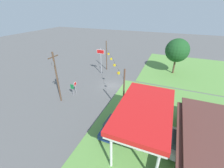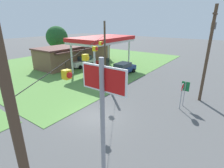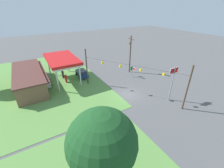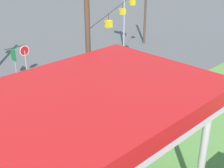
{
  "view_description": "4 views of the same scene",
  "coord_description": "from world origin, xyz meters",
  "px_view_note": "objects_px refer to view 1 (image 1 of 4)",
  "views": [
    {
      "loc": [
        26.47,
        10.57,
        15.31
      ],
      "look_at": [
        3.71,
        1.34,
        2.48
      ],
      "focal_mm": 24.0,
      "sensor_mm": 36.0,
      "label": 1
    },
    {
      "loc": [
        -9.58,
        -8.82,
        7.57
      ],
      "look_at": [
        3.8,
        0.8,
        1.66
      ],
      "focal_mm": 28.0,
      "sensor_mm": 36.0,
      "label": 2
    },
    {
      "loc": [
        -19.44,
        15.11,
        15.17
      ],
      "look_at": [
        3.08,
        1.89,
        1.37
      ],
      "focal_mm": 24.0,
      "sensor_mm": 36.0,
      "label": 3
    },
    {
      "loc": [
        16.93,
        15.55,
        9.37
      ],
      "look_at": [
        4.08,
        2.49,
        1.31
      ],
      "focal_mm": 50.0,
      "sensor_mm": 36.0,
      "label": 4
    }
  ],
  "objects_px": {
    "car_at_pumps_front": "(112,126)",
    "car_at_pumps_rear": "(177,142)",
    "gas_station_canopy": "(145,110)",
    "fuel_pump_near": "(144,129)",
    "route_sign": "(72,88)",
    "utility_pole_main": "(56,75)",
    "fuel_pump_far": "(139,144)",
    "stop_sign_overhead": "(101,56)",
    "stop_sign_roadside": "(75,85)",
    "tree_west_verge": "(177,50)",
    "gas_station_store": "(207,153)"
  },
  "relations": [
    {
      "from": "gas_station_canopy",
      "to": "stop_sign_overhead",
      "type": "xyz_separation_m",
      "value": [
        -17.51,
        -14.06,
        -0.35
      ]
    },
    {
      "from": "gas_station_store",
      "to": "utility_pole_main",
      "type": "xyz_separation_m",
      "value": [
        -4.18,
        -22.38,
        3.28
      ]
    },
    {
      "from": "gas_station_canopy",
      "to": "stop_sign_overhead",
      "type": "height_order",
      "value": "stop_sign_overhead"
    },
    {
      "from": "fuel_pump_far",
      "to": "tree_west_verge",
      "type": "bearing_deg",
      "value": 173.76
    },
    {
      "from": "fuel_pump_far",
      "to": "stop_sign_overhead",
      "type": "bearing_deg",
      "value": -143.26
    },
    {
      "from": "car_at_pumps_rear",
      "to": "tree_west_verge",
      "type": "bearing_deg",
      "value": 8.2
    },
    {
      "from": "car_at_pumps_rear",
      "to": "car_at_pumps_front",
      "type": "bearing_deg",
      "value": 97.47
    },
    {
      "from": "fuel_pump_far",
      "to": "car_at_pumps_rear",
      "type": "distance_m",
      "value": 4.43
    },
    {
      "from": "gas_station_store",
      "to": "stop_sign_roadside",
      "type": "xyz_separation_m",
      "value": [
        -7.39,
        -21.27,
        0.04
      ]
    },
    {
      "from": "gas_station_store",
      "to": "car_at_pumps_front",
      "type": "distance_m",
      "value": 11.03
    },
    {
      "from": "route_sign",
      "to": "utility_pole_main",
      "type": "bearing_deg",
      "value": -24.6
    },
    {
      "from": "fuel_pump_near",
      "to": "route_sign",
      "type": "distance_m",
      "value": 15.16
    },
    {
      "from": "stop_sign_overhead",
      "to": "utility_pole_main",
      "type": "xyz_separation_m",
      "value": [
        13.93,
        -1.42,
        0.58
      ]
    },
    {
      "from": "stop_sign_roadside",
      "to": "tree_west_verge",
      "type": "distance_m",
      "value": 25.11
    },
    {
      "from": "tree_west_verge",
      "to": "car_at_pumps_rear",
      "type": "bearing_deg",
      "value": 2.93
    },
    {
      "from": "gas_station_canopy",
      "to": "route_sign",
      "type": "bearing_deg",
      "value": -112.17
    },
    {
      "from": "fuel_pump_near",
      "to": "car_at_pumps_front",
      "type": "relative_size",
      "value": 0.38
    },
    {
      "from": "gas_station_canopy",
      "to": "car_at_pumps_front",
      "type": "distance_m",
      "value": 5.66
    },
    {
      "from": "gas_station_canopy",
      "to": "fuel_pump_far",
      "type": "distance_m",
      "value": 4.21
    },
    {
      "from": "gas_station_canopy",
      "to": "utility_pole_main",
      "type": "height_order",
      "value": "utility_pole_main"
    },
    {
      "from": "gas_station_canopy",
      "to": "gas_station_store",
      "type": "xyz_separation_m",
      "value": [
        0.6,
        6.89,
        -3.05
      ]
    },
    {
      "from": "stop_sign_roadside",
      "to": "stop_sign_overhead",
      "type": "relative_size",
      "value": 0.39
    },
    {
      "from": "stop_sign_roadside",
      "to": "route_sign",
      "type": "relative_size",
      "value": 1.04
    },
    {
      "from": "gas_station_canopy",
      "to": "fuel_pump_far",
      "type": "height_order",
      "value": "gas_station_canopy"
    },
    {
      "from": "gas_station_store",
      "to": "utility_pole_main",
      "type": "bearing_deg",
      "value": -100.58
    },
    {
      "from": "stop_sign_overhead",
      "to": "route_sign",
      "type": "height_order",
      "value": "stop_sign_overhead"
    },
    {
      "from": "car_at_pumps_front",
      "to": "car_at_pumps_rear",
      "type": "relative_size",
      "value": 0.97
    },
    {
      "from": "stop_sign_overhead",
      "to": "utility_pole_main",
      "type": "relative_size",
      "value": 0.72
    },
    {
      "from": "fuel_pump_near",
      "to": "gas_station_canopy",
      "type": "bearing_deg",
      "value": 0.06
    },
    {
      "from": "gas_station_store",
      "to": "fuel_pump_near",
      "type": "height_order",
      "value": "gas_station_store"
    },
    {
      "from": "gas_station_store",
      "to": "car_at_pumps_front",
      "type": "bearing_deg",
      "value": -93.68
    },
    {
      "from": "route_sign",
      "to": "car_at_pumps_front",
      "type": "bearing_deg",
      "value": 60.85
    },
    {
      "from": "tree_west_verge",
      "to": "fuel_pump_far",
      "type": "bearing_deg",
      "value": -6.24
    },
    {
      "from": "fuel_pump_far",
      "to": "stop_sign_roadside",
      "type": "bearing_deg",
      "value": -119.43
    },
    {
      "from": "stop_sign_overhead",
      "to": "fuel_pump_far",
      "type": "bearing_deg",
      "value": 36.74
    },
    {
      "from": "fuel_pump_far",
      "to": "car_at_pumps_rear",
      "type": "height_order",
      "value": "car_at_pumps_rear"
    },
    {
      "from": "gas_station_canopy",
      "to": "fuel_pump_far",
      "type": "bearing_deg",
      "value": -0.06
    },
    {
      "from": "gas_station_canopy",
      "to": "car_at_pumps_front",
      "type": "height_order",
      "value": "gas_station_canopy"
    },
    {
      "from": "route_sign",
      "to": "fuel_pump_far",
      "type": "bearing_deg",
      "value": 63.47
    },
    {
      "from": "car_at_pumps_front",
      "to": "gas_station_canopy",
      "type": "bearing_deg",
      "value": 90.26
    },
    {
      "from": "fuel_pump_far",
      "to": "utility_pole_main",
      "type": "bearing_deg",
      "value": -107.58
    },
    {
      "from": "car_at_pumps_front",
      "to": "stop_sign_roadside",
      "type": "bearing_deg",
      "value": -121.23
    },
    {
      "from": "car_at_pumps_front",
      "to": "stop_sign_overhead",
      "type": "relative_size",
      "value": 0.71
    },
    {
      "from": "fuel_pump_near",
      "to": "car_at_pumps_rear",
      "type": "xyz_separation_m",
      "value": [
        0.91,
        4.08,
        0.16
      ]
    },
    {
      "from": "car_at_pumps_front",
      "to": "stop_sign_overhead",
      "type": "height_order",
      "value": "stop_sign_overhead"
    },
    {
      "from": "car_at_pumps_front",
      "to": "stop_sign_overhead",
      "type": "bearing_deg",
      "value": -148.42
    },
    {
      "from": "fuel_pump_far",
      "to": "route_sign",
      "type": "xyz_separation_m",
      "value": [
        -7.2,
        -14.43,
        0.89
      ]
    },
    {
      "from": "route_sign",
      "to": "utility_pole_main",
      "type": "relative_size",
      "value": 0.27
    },
    {
      "from": "stop_sign_roadside",
      "to": "tree_west_verge",
      "type": "height_order",
      "value": "tree_west_verge"
    },
    {
      "from": "fuel_pump_far",
      "to": "car_at_pumps_rear",
      "type": "bearing_deg",
      "value": 113.14
    }
  ]
}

